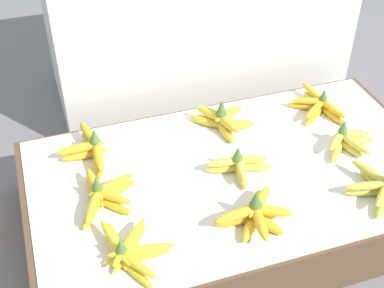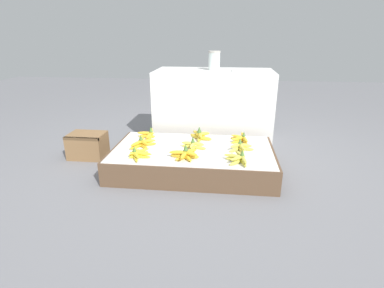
% 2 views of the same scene
% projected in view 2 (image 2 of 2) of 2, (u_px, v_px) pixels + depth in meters
% --- Properties ---
extents(ground_plane, '(10.00, 10.00, 0.00)m').
position_uv_depth(ground_plane, '(193.00, 170.00, 2.41)').
color(ground_plane, slate).
extents(display_platform, '(1.26, 0.72, 0.19)m').
position_uv_depth(display_platform, '(193.00, 159.00, 2.38)').
color(display_platform, brown).
rests_on(display_platform, ground_plane).
extents(back_vendor_table, '(1.13, 0.55, 0.70)m').
position_uv_depth(back_vendor_table, '(213.00, 106.00, 2.98)').
color(back_vendor_table, white).
rests_on(back_vendor_table, ground_plane).
extents(wooden_crate, '(0.31, 0.23, 0.22)m').
position_uv_depth(wooden_crate, '(88.00, 145.00, 2.63)').
color(wooden_crate, olive).
rests_on(wooden_crate, ground_plane).
extents(banana_bunch_front_left, '(0.18, 0.25, 0.09)m').
position_uv_depth(banana_bunch_front_left, '(137.00, 154.00, 2.17)').
color(banana_bunch_front_left, yellow).
rests_on(banana_bunch_front_left, display_platform).
extents(banana_bunch_front_midleft, '(0.22, 0.21, 0.11)m').
position_uv_depth(banana_bunch_front_midleft, '(186.00, 154.00, 2.15)').
color(banana_bunch_front_midleft, gold).
rests_on(banana_bunch_front_midleft, display_platform).
extents(banana_bunch_front_midright, '(0.16, 0.24, 0.09)m').
position_uv_depth(banana_bunch_front_midright, '(239.00, 158.00, 2.09)').
color(banana_bunch_front_midright, gold).
rests_on(banana_bunch_front_midright, display_platform).
extents(banana_bunch_middle_left, '(0.19, 0.22, 0.10)m').
position_uv_depth(banana_bunch_middle_left, '(142.00, 143.00, 2.38)').
color(banana_bunch_middle_left, gold).
rests_on(banana_bunch_middle_left, display_platform).
extents(banana_bunch_middle_midleft, '(0.20, 0.13, 0.10)m').
position_uv_depth(banana_bunch_middle_midleft, '(193.00, 145.00, 2.33)').
color(banana_bunch_middle_midleft, '#DBCC4C').
rests_on(banana_bunch_middle_midleft, display_platform).
extents(banana_bunch_middle_midright, '(0.20, 0.14, 0.09)m').
position_uv_depth(banana_bunch_middle_midright, '(241.00, 147.00, 2.29)').
color(banana_bunch_middle_midright, '#DBCC4C').
rests_on(banana_bunch_middle_midright, display_platform).
extents(banana_bunch_back_left, '(0.16, 0.27, 0.10)m').
position_uv_depth(banana_bunch_back_left, '(149.00, 134.00, 2.57)').
color(banana_bunch_back_left, gold).
rests_on(banana_bunch_back_left, display_platform).
extents(banana_bunch_back_midleft, '(0.20, 0.20, 0.11)m').
position_uv_depth(banana_bunch_back_midleft, '(200.00, 136.00, 2.53)').
color(banana_bunch_back_midleft, gold).
rests_on(banana_bunch_back_midleft, display_platform).
extents(banana_bunch_back_midright, '(0.15, 0.25, 0.09)m').
position_uv_depth(banana_bunch_back_midright, '(241.00, 139.00, 2.49)').
color(banana_bunch_back_midright, gold).
rests_on(banana_bunch_back_midright, display_platform).
extents(glass_jar, '(0.11, 0.11, 0.18)m').
position_uv_depth(glass_jar, '(214.00, 61.00, 2.83)').
color(glass_jar, silver).
rests_on(glass_jar, back_vendor_table).
extents(foam_tray_white, '(0.21, 0.18, 0.02)m').
position_uv_depth(foam_tray_white, '(179.00, 69.00, 2.88)').
color(foam_tray_white, white).
rests_on(foam_tray_white, back_vendor_table).
extents(foam_tray_dark, '(0.28, 0.21, 0.02)m').
position_uv_depth(foam_tray_dark, '(247.00, 71.00, 2.75)').
color(foam_tray_dark, white).
rests_on(foam_tray_dark, back_vendor_table).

